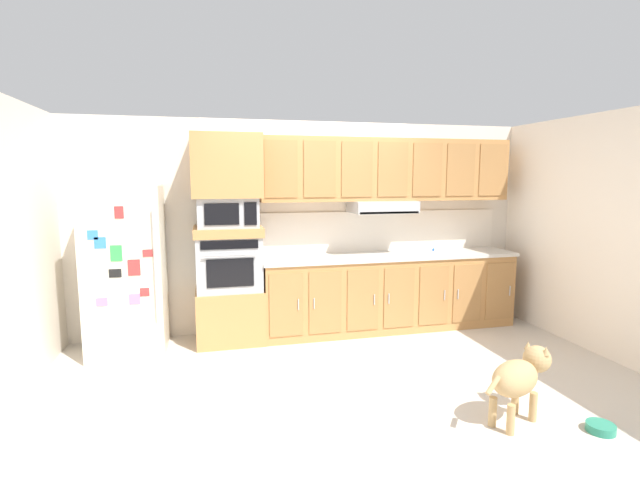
% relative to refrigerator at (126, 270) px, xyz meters
% --- Properties ---
extents(ground_plane, '(9.60, 9.60, 0.00)m').
position_rel_refrigerator_xyz_m(ground_plane, '(2.03, -0.68, -0.88)').
color(ground_plane, beige).
extents(back_kitchen_wall, '(6.20, 0.12, 2.50)m').
position_rel_refrigerator_xyz_m(back_kitchen_wall, '(2.03, 0.43, 0.37)').
color(back_kitchen_wall, silver).
rests_on(back_kitchen_wall, ground).
extents(side_panel_left, '(0.12, 7.10, 2.50)m').
position_rel_refrigerator_xyz_m(side_panel_left, '(-0.77, -0.68, 0.37)').
color(side_panel_left, silver).
rests_on(side_panel_left, ground).
extents(side_panel_right, '(0.12, 7.10, 2.50)m').
position_rel_refrigerator_xyz_m(side_panel_right, '(4.83, -0.68, 0.37)').
color(side_panel_right, white).
rests_on(side_panel_right, ground).
extents(refrigerator, '(0.76, 0.73, 1.76)m').
position_rel_refrigerator_xyz_m(refrigerator, '(0.00, 0.00, 0.00)').
color(refrigerator, silver).
rests_on(refrigerator, ground).
extents(oven_base_cabinet, '(0.74, 0.62, 0.60)m').
position_rel_refrigerator_xyz_m(oven_base_cabinet, '(1.06, 0.07, -0.58)').
color(oven_base_cabinet, '#B77F47').
rests_on(oven_base_cabinet, ground).
extents(built_in_oven, '(0.70, 0.62, 0.60)m').
position_rel_refrigerator_xyz_m(built_in_oven, '(1.06, 0.07, 0.02)').
color(built_in_oven, '#A8AAAF').
rests_on(built_in_oven, oven_base_cabinet).
extents(appliance_mid_shelf, '(0.74, 0.62, 0.10)m').
position_rel_refrigerator_xyz_m(appliance_mid_shelf, '(1.06, 0.07, 0.37)').
color(appliance_mid_shelf, '#B77F47').
rests_on(appliance_mid_shelf, built_in_oven).
extents(microwave, '(0.64, 0.54, 0.32)m').
position_rel_refrigerator_xyz_m(microwave, '(1.06, 0.07, 0.58)').
color(microwave, '#A8AAAF').
rests_on(microwave, appliance_mid_shelf).
extents(appliance_upper_cabinet, '(0.74, 0.62, 0.68)m').
position_rel_refrigerator_xyz_m(appliance_upper_cabinet, '(1.06, 0.07, 1.08)').
color(appliance_upper_cabinet, '#B77F47').
rests_on(appliance_upper_cabinet, microwave).
extents(lower_cabinet_run, '(3.09, 0.63, 0.88)m').
position_rel_refrigerator_xyz_m(lower_cabinet_run, '(2.97, 0.07, -0.44)').
color(lower_cabinet_run, '#B77F47').
rests_on(lower_cabinet_run, ground).
extents(countertop_slab, '(3.13, 0.64, 0.04)m').
position_rel_refrigerator_xyz_m(countertop_slab, '(2.97, 0.07, 0.02)').
color(countertop_slab, beige).
rests_on(countertop_slab, lower_cabinet_run).
extents(backsplash_panel, '(3.13, 0.02, 0.50)m').
position_rel_refrigerator_xyz_m(backsplash_panel, '(2.97, 0.36, 0.29)').
color(backsplash_panel, white).
rests_on(backsplash_panel, countertop_slab).
extents(upper_cabinet_with_hood, '(3.09, 0.48, 0.88)m').
position_rel_refrigerator_xyz_m(upper_cabinet_with_hood, '(2.97, 0.19, 1.02)').
color(upper_cabinet_with_hood, '#B77F47').
rests_on(upper_cabinet_with_hood, backsplash_panel).
extents(screwdriver, '(0.17, 0.16, 0.03)m').
position_rel_refrigerator_xyz_m(screwdriver, '(3.62, 0.19, 0.05)').
color(screwdriver, blue).
rests_on(screwdriver, countertop_slab).
extents(dog, '(0.79, 0.44, 0.55)m').
position_rel_refrigerator_xyz_m(dog, '(3.10, -2.23, -0.52)').
color(dog, tan).
rests_on(dog, ground).
extents(dog_food_bowl, '(0.20, 0.20, 0.06)m').
position_rel_refrigerator_xyz_m(dog_food_bowl, '(3.58, -2.52, -0.85)').
color(dog_food_bowl, '#267F66').
rests_on(dog_food_bowl, ground).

